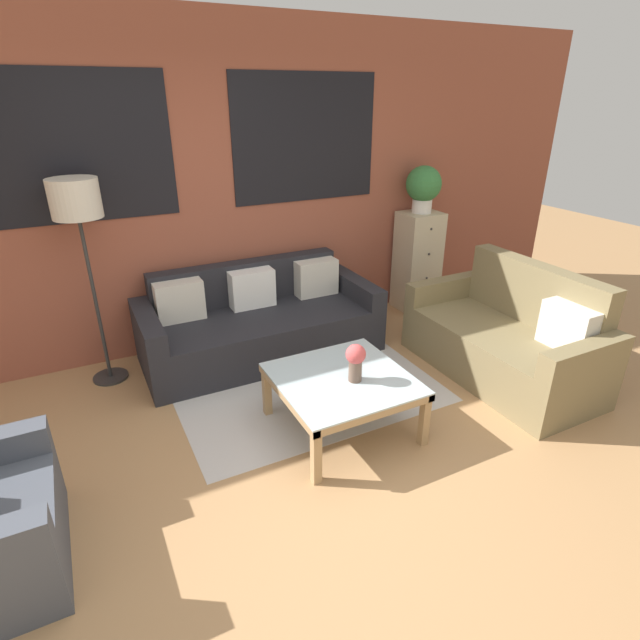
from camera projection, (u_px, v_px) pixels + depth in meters
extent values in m
plane|color=#AD7F51|center=(339.00, 501.00, 2.92)|extent=(16.00, 16.00, 0.00)
cube|color=brown|center=(205.00, 191.00, 4.32)|extent=(8.40, 0.08, 2.80)
cube|color=black|center=(77.00, 148.00, 3.72)|extent=(1.40, 0.01, 1.10)
cube|color=black|center=(306.00, 139.00, 4.50)|extent=(1.40, 0.01, 1.10)
cube|color=#BCB7B2|center=(306.00, 387.00, 4.04)|extent=(2.02, 1.45, 0.00)
cube|color=#232328|center=(265.00, 338.00, 4.42)|extent=(1.76, 0.72, 0.40)
cube|color=#232328|center=(247.00, 301.00, 4.69)|extent=(1.76, 0.16, 0.78)
cube|color=#232328|center=(151.00, 348.00, 4.05)|extent=(0.16, 0.88, 0.58)
cube|color=#232328|center=(354.00, 306.00, 4.84)|extent=(0.16, 0.88, 0.58)
cube|color=beige|center=(180.00, 301.00, 4.22)|extent=(0.40, 0.16, 0.34)
cube|color=white|center=(252.00, 289.00, 4.49)|extent=(0.40, 0.16, 0.34)
cube|color=beige|center=(316.00, 278.00, 4.76)|extent=(0.40, 0.16, 0.34)
cube|color=olive|center=(492.00, 354.00, 4.12)|extent=(0.64, 1.34, 0.42)
cube|color=olive|center=(532.00, 317.00, 4.18)|extent=(0.16, 1.34, 0.92)
cube|color=olive|center=(443.00, 310.00, 4.71)|extent=(0.80, 0.14, 0.62)
cube|color=olive|center=(579.00, 383.00, 3.52)|extent=(0.80, 0.14, 0.62)
cube|color=beige|center=(568.00, 328.00, 3.70)|extent=(0.16, 0.40, 0.34)
cube|color=silver|center=(343.00, 378.00, 3.39)|extent=(0.88, 0.88, 0.01)
cube|color=tan|center=(376.00, 414.00, 3.07)|extent=(0.88, 0.05, 0.05)
cube|color=tan|center=(315.00, 356.00, 3.74)|extent=(0.88, 0.05, 0.05)
cube|color=tan|center=(287.00, 397.00, 3.23)|extent=(0.05, 0.88, 0.05)
cube|color=tan|center=(393.00, 368.00, 3.57)|extent=(0.05, 0.88, 0.05)
cube|color=tan|center=(316.00, 455.00, 2.98)|extent=(0.05, 0.05, 0.40)
cube|color=tan|center=(424.00, 419.00, 3.32)|extent=(0.05, 0.05, 0.40)
cube|color=tan|center=(267.00, 390.00, 3.64)|extent=(0.05, 0.06, 0.40)
cube|color=tan|center=(361.00, 365.00, 3.97)|extent=(0.05, 0.06, 0.40)
cylinder|color=#2D2D2D|center=(111.00, 377.00, 4.18)|extent=(0.28, 0.28, 0.02)
cylinder|color=#2D2D2D|center=(96.00, 302.00, 3.90)|extent=(0.03, 0.03, 1.33)
cylinder|color=beige|center=(75.00, 198.00, 3.56)|extent=(0.35, 0.35, 0.28)
cube|color=#C6B793|center=(417.00, 261.00, 5.36)|extent=(0.41, 0.36, 1.05)
sphere|color=#38332D|center=(431.00, 229.00, 5.05)|extent=(0.02, 0.02, 0.02)
sphere|color=#38332D|center=(429.00, 254.00, 5.16)|extent=(0.02, 0.02, 0.02)
sphere|color=#38332D|center=(427.00, 278.00, 5.27)|extent=(0.02, 0.02, 0.02)
sphere|color=#38332D|center=(425.00, 301.00, 5.38)|extent=(0.02, 0.02, 0.02)
cylinder|color=silver|center=(422.00, 206.00, 5.11)|extent=(0.20, 0.20, 0.14)
sphere|color=#387A3D|center=(424.00, 184.00, 5.02)|extent=(0.36, 0.36, 0.36)
cylinder|color=brown|center=(355.00, 370.00, 3.32)|extent=(0.09, 0.09, 0.15)
sphere|color=#CC4C4C|center=(356.00, 354.00, 3.27)|extent=(0.14, 0.14, 0.14)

